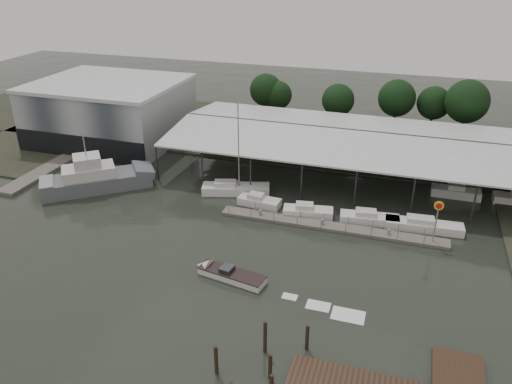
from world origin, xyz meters
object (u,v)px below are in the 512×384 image
(grey_trawler, at_px, (97,179))
(speedboat_underway, at_px, (226,274))
(shell_fuel_sign, at_px, (437,214))
(white_sailboat, at_px, (235,189))

(grey_trawler, bearing_deg, speedboat_underway, -68.44)
(speedboat_underway, bearing_deg, shell_fuel_sign, -136.88)
(shell_fuel_sign, bearing_deg, speedboat_underway, -146.87)
(grey_trawler, xyz_separation_m, white_sailboat, (19.14, 4.60, -0.92))
(white_sailboat, bearing_deg, speedboat_underway, -88.84)
(white_sailboat, distance_m, speedboat_underway, 20.00)
(grey_trawler, bearing_deg, white_sailboat, -25.00)
(grey_trawler, relative_size, white_sailboat, 1.10)
(white_sailboat, xyz_separation_m, speedboat_underway, (6.00, -19.07, -0.26))
(shell_fuel_sign, xyz_separation_m, grey_trawler, (-45.70, 1.05, -2.35))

